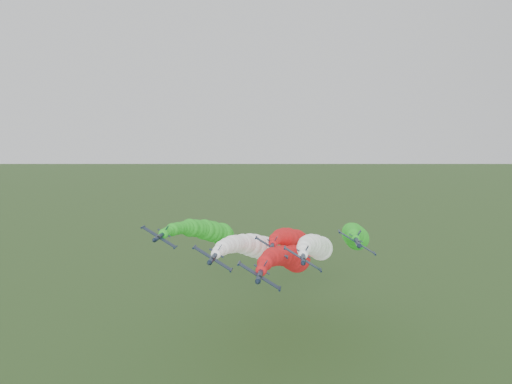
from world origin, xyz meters
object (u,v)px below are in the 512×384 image
jet_lead (288,258)px  jet_inner_right (315,247)px  jet_outer_right (354,235)px  jet_inner_left (252,246)px  jet_trail (291,239)px  jet_outer_left (209,231)px

jet_lead → jet_inner_right: (7.62, 11.46, 0.54)m
jet_lead → jet_outer_right: size_ratio=1.00×
jet_inner_left → jet_trail: jet_inner_left is taller
jet_inner_right → jet_lead: bearing=-123.6°
jet_inner_right → jet_inner_left: bearing=-168.6°
jet_lead → jet_inner_left: 13.02m
jet_inner_right → jet_outer_left: (-32.66, 7.88, 2.29)m
jet_inner_left → jet_outer_right: size_ratio=1.00×
jet_inner_right → jet_trail: size_ratio=0.99×
jet_inner_left → jet_outer_right: 30.89m
jet_inner_left → jet_outer_left: 18.75m
jet_inner_left → jet_trail: size_ratio=1.00×
jet_inner_right → jet_trail: bearing=114.6°
jet_outer_left → jet_inner_right: bearing=-13.6°
jet_outer_left → jet_trail: size_ratio=0.99×
jet_lead → jet_outer_left: size_ratio=1.01×
jet_outer_right → jet_trail: size_ratio=1.00×
jet_outer_left → jet_lead: bearing=-37.7°
jet_inner_left → jet_trail: (10.66, 19.58, -1.96)m
jet_inner_left → jet_outer_right: (29.57, 8.71, 1.96)m
jet_outer_left → jet_trail: (25.35, 8.06, -3.71)m
jet_outer_left → jet_trail: jet_outer_left is taller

